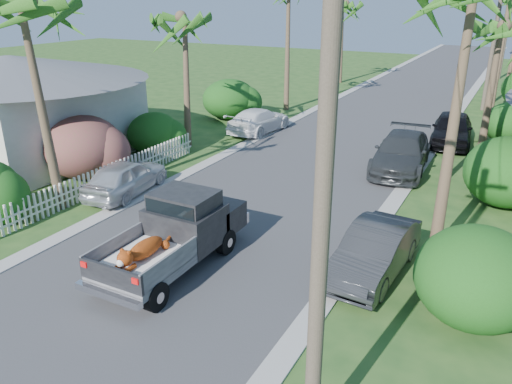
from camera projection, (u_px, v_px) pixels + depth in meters
The scene contains 26 objects.
ground at pixel (136, 297), 12.70m from camera, with size 120.00×120.00×0.00m, color #22491B.
road at pixel (387, 110), 33.18m from camera, with size 8.00×100.00×0.02m, color #38383A.
curb_left at pixel (326, 103), 35.06m from camera, with size 0.60×100.00×0.06m, color #A5A39E.
curb_right at pixel (455, 117), 31.29m from camera, with size 0.60×100.00×0.06m, color #A5A39E.
pickup_truck at pixel (180, 230), 13.99m from camera, with size 1.98×5.12×2.06m.
parked_car_rn at pixel (374, 252), 13.49m from camera, with size 1.44×4.13×1.36m, color #292B2E.
parked_car_rm at pixel (401, 153), 21.61m from camera, with size 2.15×5.29×1.54m, color #323537.
parked_car_rf at pixel (452, 129), 25.30m from camera, with size 1.89×4.70×1.60m, color black.
parked_car_ln at pixel (126, 177), 18.99m from camera, with size 1.60×3.97×1.35m, color silver.
parked_car_lf at pixel (259, 121), 27.57m from camera, with size 1.86×4.57×1.33m, color white.
palm_l_a at pixel (25, 2), 15.32m from camera, with size 4.40×4.40×8.20m.
palm_l_b at pixel (183, 18), 23.25m from camera, with size 4.40×4.40×7.40m.
palm_l_d at pixel (344, 4), 41.04m from camera, with size 4.40×4.40×7.70m.
palm_r_b at pixel (502, 27), 19.90m from camera, with size 4.40×4.40×7.20m.
shrub_l_b at pixel (84, 147), 20.55m from camera, with size 3.00×3.30×2.60m, color #B11952.
shrub_l_c at pixel (154, 133), 23.77m from camera, with size 2.40×2.64×2.00m, color #1B4914.
shrub_l_d at pixel (229, 99), 30.51m from camera, with size 3.20×3.52×2.40m, color #1B4914.
shrub_r_a at pixel (477, 277), 11.40m from camera, with size 2.80×3.08×2.30m, color #1B4914.
shrub_r_b at pixel (507, 172), 17.83m from camera, with size 3.00×3.30×2.50m, color #1B4914.
shrub_r_c at pixel (510, 123), 25.42m from camera, with size 2.60×2.86×2.10m, color #1B4914.
picket_fence at pixel (110, 176), 19.65m from camera, with size 0.10×11.00×1.00m, color white.
house_left at pixel (17, 110), 23.35m from camera, with size 9.00×8.00×4.60m.
utility_pole_a at pixel (323, 193), 6.91m from camera, with size 1.60×0.26×9.00m.
utility_pole_b at pixel (464, 66), 19.20m from camera, with size 1.60×0.26×9.00m.
utility_pole_c at pixel (494, 38), 31.50m from camera, with size 1.60×0.26×9.00m.
utility_pole_d at pixel (508, 26), 43.79m from camera, with size 1.60×0.26×9.00m.
Camera 1 is at (7.80, -8.09, 7.16)m, focal length 35.00 mm.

